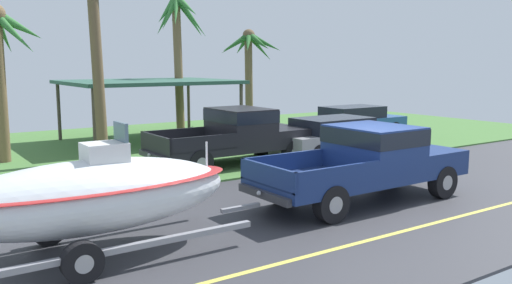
{
  "coord_description": "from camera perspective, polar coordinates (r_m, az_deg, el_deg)",
  "views": [
    {
      "loc": [
        -9.13,
        -8.61,
        3.31
      ],
      "look_at": [
        -2.5,
        1.11,
        1.55
      ],
      "focal_mm": 37.8,
      "sensor_mm": 36.0,
      "label": 1
    }
  ],
  "objects": [
    {
      "name": "palm_tree_far_left",
      "position": [
        27.63,
        -0.7,
        9.38
      ],
      "size": [
        2.95,
        3.28,
        4.94
      ],
      "color": "brown",
      "rests_on": "ground"
    },
    {
      "name": "ground",
      "position": [
        19.57,
        -5.98,
        -1.3
      ],
      "size": [
        36.0,
        22.0,
        0.11
      ],
      "color": "#38383D"
    },
    {
      "name": "parked_sedan_near",
      "position": [
        19.13,
        8.44,
        0.5
      ],
      "size": [
        4.66,
        1.89,
        1.38
      ],
      "color": "#99999E",
      "rests_on": "ground"
    },
    {
      "name": "parked_pickup_background",
      "position": [
        17.35,
        -1.73,
        0.93
      ],
      "size": [
        5.48,
        2.13,
        1.83
      ],
      "color": "black",
      "rests_on": "ground"
    },
    {
      "name": "palm_tree_far_right",
      "position": [
        24.97,
        -8.16,
        12.01
      ],
      "size": [
        2.6,
        3.66,
        6.45
      ],
      "color": "brown",
      "rests_on": "ground"
    },
    {
      "name": "boat_on_trailer",
      "position": [
        9.57,
        -17.08,
        -5.44
      ],
      "size": [
        6.22,
        2.3,
        2.28
      ],
      "color": "gray",
      "rests_on": "ground"
    },
    {
      "name": "pickup_truck_towing",
      "position": [
        13.2,
        12.2,
        -1.73
      ],
      "size": [
        5.77,
        2.02,
        1.8
      ],
      "color": "navy",
      "rests_on": "ground"
    },
    {
      "name": "parked_sedan_far",
      "position": [
        24.02,
        10.45,
        2.07
      ],
      "size": [
        4.64,
        1.81,
        1.38
      ],
      "color": "#234C89",
      "rests_on": "ground"
    },
    {
      "name": "carport_awning",
      "position": [
        22.62,
        -11.32,
        6.13
      ],
      "size": [
        6.55,
        5.17,
        2.55
      ],
      "color": "#4C4238",
      "rests_on": "ground"
    }
  ]
}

